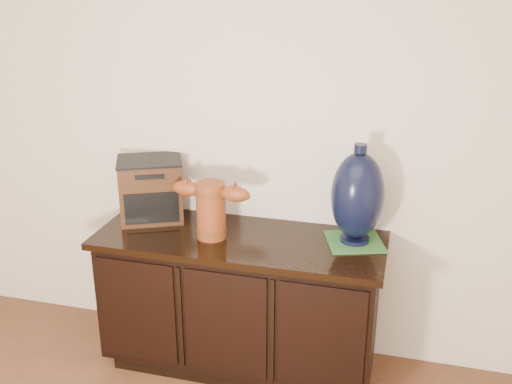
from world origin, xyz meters
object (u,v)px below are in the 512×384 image
(spray_can, at_px, (210,202))
(lamp_base, at_px, (357,196))
(tv_radio, at_px, (151,189))
(terracotta_vessel, at_px, (211,207))
(sideboard, at_px, (240,301))

(spray_can, bearing_deg, lamp_base, -8.64)
(lamp_base, distance_m, spray_can, 0.82)
(tv_radio, bearing_deg, lamp_base, -26.06)
(terracotta_vessel, bearing_deg, sideboard, 17.46)
(spray_can, bearing_deg, tv_radio, -161.71)
(lamp_base, bearing_deg, spray_can, 171.36)
(terracotta_vessel, bearing_deg, tv_radio, 162.22)
(sideboard, height_order, terracotta_vessel, terracotta_vessel)
(terracotta_vessel, xyz_separation_m, spray_can, (-0.09, 0.24, -0.08))
(terracotta_vessel, xyz_separation_m, lamp_base, (0.70, 0.12, 0.08))
(terracotta_vessel, height_order, spray_can, terracotta_vessel)
(terracotta_vessel, bearing_deg, spray_can, 114.11)
(tv_radio, distance_m, lamp_base, 1.09)
(terracotta_vessel, bearing_deg, lamp_base, 13.15)
(tv_radio, height_order, lamp_base, lamp_base)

